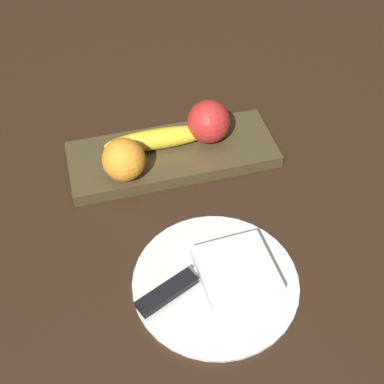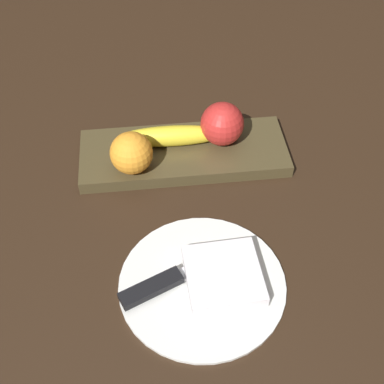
# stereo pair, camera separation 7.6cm
# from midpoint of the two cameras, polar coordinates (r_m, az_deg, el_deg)

# --- Properties ---
(ground_plane) EXTENTS (2.40, 2.40, 0.00)m
(ground_plane) POSITION_cam_midpoint_polar(r_m,az_deg,el_deg) (0.91, -4.15, 5.05)
(ground_plane) COLOR black
(fruit_tray) EXTENTS (0.35, 0.13, 0.02)m
(fruit_tray) POSITION_cam_midpoint_polar(r_m,az_deg,el_deg) (0.88, -4.65, 4.08)
(fruit_tray) COLOR #483C23
(fruit_tray) RESTS_ON ground_plane
(apple) EXTENTS (0.07, 0.07, 0.07)m
(apple) POSITION_cam_midpoint_polar(r_m,az_deg,el_deg) (0.86, -0.63, 7.79)
(apple) COLOR red
(apple) RESTS_ON fruit_tray
(banana) EXTENTS (0.19, 0.04, 0.04)m
(banana) POSITION_cam_midpoint_polar(r_m,az_deg,el_deg) (0.87, -6.24, 5.85)
(banana) COLOR yellow
(banana) RESTS_ON fruit_tray
(orange_near_apple) EXTENTS (0.07, 0.07, 0.07)m
(orange_near_apple) POSITION_cam_midpoint_polar(r_m,az_deg,el_deg) (0.81, -10.33, 3.45)
(orange_near_apple) COLOR orange
(orange_near_apple) RESTS_ON fruit_tray
(dinner_plate) EXTENTS (0.23, 0.23, 0.01)m
(dinner_plate) POSITION_cam_midpoint_polar(r_m,az_deg,el_deg) (0.72, -0.38, -10.10)
(dinner_plate) COLOR white
(dinner_plate) RESTS_ON ground_plane
(folded_napkin) EXTENTS (0.11, 0.11, 0.02)m
(folded_napkin) POSITION_cam_midpoint_polar(r_m,az_deg,el_deg) (0.71, 1.92, -8.98)
(folded_napkin) COLOR white
(folded_napkin) RESTS_ON dinner_plate
(knife) EXTENTS (0.17, 0.09, 0.01)m
(knife) POSITION_cam_midpoint_polar(r_m,az_deg,el_deg) (0.71, -4.91, -10.72)
(knife) COLOR silver
(knife) RESTS_ON dinner_plate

